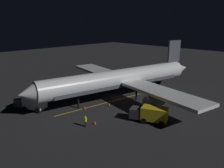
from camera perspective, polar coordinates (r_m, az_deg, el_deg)
The scene contains 9 objects.
ground_plane at distance 45.25m, azimuth 1.79°, elevation -3.91°, with size 180.00×180.00×0.20m, color #252528.
apron_guide_stripe at distance 42.82m, azimuth -2.27°, elevation -4.92°, with size 0.24×19.69×0.01m, color gold.
airliner at distance 44.42m, azimuth 2.49°, elevation 1.23°, with size 37.02×38.55×10.85m.
baggage_truck at distance 41.83m, azimuth -19.51°, elevation -4.51°, with size 5.86×4.25×2.49m.
catering_truck at distance 35.31m, azimuth 9.66°, elevation -7.55°, with size 5.99×4.07×2.45m.
ground_crew_worker at distance 33.68m, azimuth -6.68°, elevation -9.27°, with size 0.40×0.40×1.74m.
traffic_cone_near_left at distance 34.59m, azimuth -4.31°, elevation -9.67°, with size 0.50×0.50×0.55m.
traffic_cone_near_right at distance 41.69m, azimuth -0.75°, elevation -5.13°, with size 0.50×0.50×0.55m.
traffic_cone_under_wing at distance 40.40m, azimuth -6.90°, elevation -5.93°, with size 0.50×0.50×0.55m.
Camera 1 is at (-29.02, 31.30, 14.95)m, focal length 36.35 mm.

